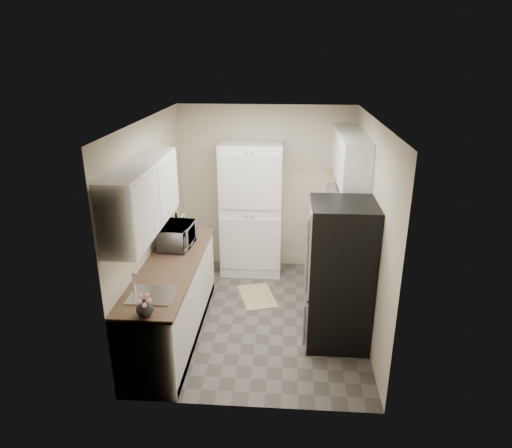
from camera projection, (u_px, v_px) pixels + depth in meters
name	position (u px, v px, depth m)	size (l,w,h in m)	color
ground	(259.00, 316.00, 5.89)	(3.20, 3.20, 0.00)	#56514C
room_shell	(257.00, 196.00, 5.30)	(2.64, 3.24, 2.52)	beige
pantry_cabinet	(251.00, 210.00, 6.77)	(0.90, 0.55, 2.00)	white
base_cabinet_left	(173.00, 301.00, 5.40)	(0.60, 2.30, 0.88)	white
countertop_left	(170.00, 266.00, 5.23)	(0.63, 2.33, 0.04)	brown
base_cabinet_right	(330.00, 250.00, 6.77)	(0.60, 0.80, 0.88)	white
countertop_right	(332.00, 221.00, 6.61)	(0.63, 0.83, 0.04)	brown
electric_range	(334.00, 272.00, 6.01)	(0.71, 0.78, 1.13)	#B7B7BC
refrigerator	(339.00, 275.00, 5.14)	(0.70, 0.72, 1.70)	#B7B7BC
microwave	(177.00, 236.00, 5.65)	(0.52, 0.35, 0.29)	#B0B0B5
wine_bottle	(177.00, 227.00, 5.89)	(0.08, 0.08, 0.32)	black
flower_vase	(145.00, 307.00, 4.19)	(0.16, 0.16, 0.17)	silver
cutting_board	(186.00, 224.00, 6.06)	(0.02, 0.22, 0.28)	#358440
toaster_oven	(335.00, 214.00, 6.54)	(0.29, 0.37, 0.21)	#A2A2A7
fruit_basket	(336.00, 202.00, 6.49)	(0.30, 0.30, 0.13)	orange
kitchen_mat	(257.00, 296.00, 6.36)	(0.44, 0.70, 0.01)	tan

